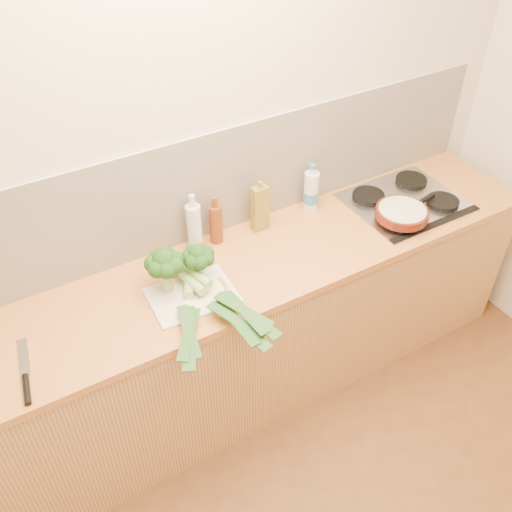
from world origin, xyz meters
The scene contains 15 objects.
room_shell centered at (0.00, 1.49, 1.17)m, with size 3.50×3.50×3.50m.
counter centered at (0.00, 1.20, 0.45)m, with size 3.20×0.62×0.90m.
gas_hob centered at (1.02, 1.20, 0.91)m, with size 0.58×0.50×0.04m.
chopping_board centered at (-0.25, 1.13, 0.91)m, with size 0.36×0.27×0.01m, color white.
broccoli_left centered at (-0.33, 1.21, 1.06)m, with size 0.17×0.17×0.22m.
broccoli_right centered at (-0.18, 1.21, 1.03)m, with size 0.15×0.15×0.18m.
leek_front centered at (-0.29, 1.09, 0.93)m, with size 0.31×0.60×0.04m.
leek_mid centered at (-0.23, 1.09, 0.95)m, with size 0.19×0.71×0.04m.
leek_back centered at (-0.19, 1.09, 0.97)m, with size 0.20×0.67×0.04m.
chefs_knife centered at (-0.99, 1.02, 0.91)m, with size 0.08×0.34×0.02m.
skillet centered at (0.88, 1.08, 0.96)m, with size 0.39×0.27×0.05m.
oil_tin centered at (0.25, 1.40, 1.02)m, with size 0.08×0.05×0.27m.
glass_bottle centered at (-0.10, 1.42, 1.03)m, with size 0.07×0.07×0.30m.
amber_bottle centered at (0.02, 1.42, 1.01)m, with size 0.06×0.06×0.25m.
water_bottle centered at (0.56, 1.41, 1.00)m, with size 0.08×0.08×0.24m.
Camera 1 is at (-0.91, -0.54, 2.63)m, focal length 40.00 mm.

